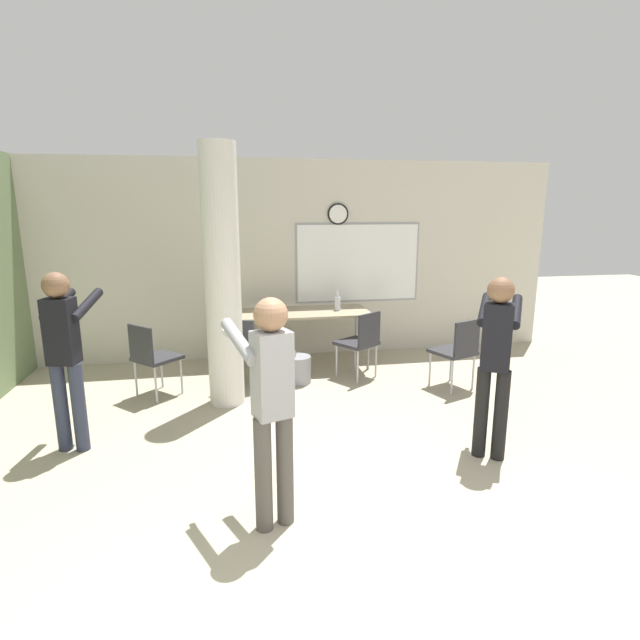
{
  "coord_description": "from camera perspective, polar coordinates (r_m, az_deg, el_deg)",
  "views": [
    {
      "loc": [
        -0.8,
        -2.09,
        2.15
      ],
      "look_at": [
        0.03,
        2.46,
        1.1
      ],
      "focal_mm": 28.0,
      "sensor_mm": 36.0,
      "label": 1
    }
  ],
  "objects": [
    {
      "name": "chair_near_pillar",
      "position": [
        6.0,
        -18.68,
        -3.74
      ],
      "size": [
        0.62,
        0.62,
        0.87
      ],
      "color": "#2D2D33",
      "rests_on": "ground_plane"
    },
    {
      "name": "chair_mid_room",
      "position": [
        6.14,
        15.43,
        -3.14
      ],
      "size": [
        0.57,
        0.57,
        0.87
      ],
      "color": "#2D2D33",
      "rests_on": "ground_plane"
    },
    {
      "name": "support_pillar",
      "position": [
        5.44,
        -11.09,
        4.65
      ],
      "size": [
        0.39,
        0.39,
        2.8
      ],
      "color": "silver",
      "rests_on": "ground_plane"
    },
    {
      "name": "chair_table_right",
      "position": [
        6.33,
        4.69,
        -2.23
      ],
      "size": [
        0.61,
        0.61,
        0.87
      ],
      "color": "#2D2D33",
      "rests_on": "ground_plane"
    },
    {
      "name": "waste_bin",
      "position": [
        6.24,
        -2.5,
        -5.67
      ],
      "size": [
        0.32,
        0.32,
        0.34
      ],
      "color": "gray",
      "rests_on": "ground_plane"
    },
    {
      "name": "person_watching_back",
      "position": [
        4.88,
        -27.15,
        -2.85
      ],
      "size": [
        0.45,
        0.63,
        1.62
      ],
      "color": "#2D3347",
      "rests_on": "ground_plane"
    },
    {
      "name": "bottle_on_table",
      "position": [
        6.81,
        2.02,
        1.94
      ],
      "size": [
        0.08,
        0.08,
        0.26
      ],
      "color": "silver",
      "rests_on": "folding_table"
    },
    {
      "name": "ground_plane",
      "position": [
        3.1,
        8.96,
        -31.17
      ],
      "size": [
        24.0,
        24.0,
        0.0
      ],
      "primitive_type": "plane",
      "color": "#ADA389"
    },
    {
      "name": "wall_back",
      "position": [
        7.24,
        -3.75,
        6.84
      ],
      "size": [
        8.0,
        0.15,
        2.8
      ],
      "color": "beige",
      "rests_on": "ground_plane"
    },
    {
      "name": "person_playing_front",
      "position": [
        3.32,
        -5.64,
        -8.59
      ],
      "size": [
        0.49,
        0.64,
        1.6
      ],
      "color": "#514C47",
      "rests_on": "ground_plane"
    },
    {
      "name": "chair_table_left",
      "position": [
        6.05,
        -8.85,
        -3.05
      ],
      "size": [
        0.58,
        0.58,
        0.87
      ],
      "color": "#2D2D33",
      "rests_on": "ground_plane"
    },
    {
      "name": "person_playing_side",
      "position": [
        4.48,
        19.46,
        -3.64
      ],
      "size": [
        0.56,
        0.66,
        1.59
      ],
      "color": "black",
      "rests_on": "ground_plane"
    },
    {
      "name": "folding_table",
      "position": [
        6.76,
        -2.21,
        0.61
      ],
      "size": [
        1.84,
        0.78,
        0.77
      ],
      "color": "tan",
      "rests_on": "ground_plane"
    }
  ]
}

